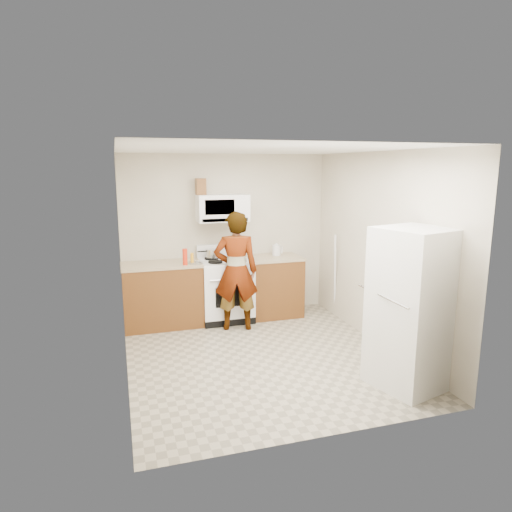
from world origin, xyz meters
name	(u,v)px	position (x,y,z in m)	size (l,w,h in m)	color
floor	(261,356)	(0.00, 0.00, 0.00)	(3.60, 3.60, 0.00)	gray
back_wall	(227,236)	(0.00, 1.79, 1.25)	(3.20, 0.02, 2.50)	beige
right_wall	(379,250)	(1.59, 0.00, 1.25)	(0.02, 3.60, 2.50)	beige
cabinet_left	(163,296)	(-1.04, 1.49, 0.45)	(1.12, 0.62, 0.90)	brown
counter_left	(161,265)	(-1.04, 1.49, 0.92)	(1.14, 0.64, 0.04)	tan
cabinet_right	(274,287)	(0.68, 1.49, 0.45)	(0.80, 0.62, 0.90)	brown
counter_right	(274,258)	(0.68, 1.49, 0.92)	(0.82, 0.64, 0.04)	tan
gas_range	(225,289)	(-0.10, 1.48, 0.49)	(0.76, 0.65, 1.13)	white
microwave	(222,208)	(-0.10, 1.61, 1.70)	(0.76, 0.38, 0.40)	white
person	(236,271)	(-0.05, 1.05, 0.85)	(0.62, 0.41, 1.70)	tan
fridge	(412,309)	(1.28, -1.17, 0.85)	(0.70, 0.70, 1.70)	silver
kettle	(276,250)	(0.75, 1.59, 1.01)	(0.13, 0.13, 0.16)	silver
jug	(201,187)	(-0.41, 1.64, 2.02)	(0.14, 0.14, 0.24)	brown
saucepan	(213,253)	(-0.25, 1.64, 1.01)	(0.22, 0.22, 0.12)	silver
tray	(237,260)	(0.04, 1.33, 0.96)	(0.25, 0.16, 0.05)	silver
bottle_spray	(185,257)	(-0.73, 1.29, 1.05)	(0.07, 0.07, 0.23)	red
bottle_hot_sauce	(192,258)	(-0.61, 1.40, 1.01)	(0.05, 0.05, 0.15)	#FBA61B
bottle_green_cap	(185,258)	(-0.72, 1.30, 1.03)	(0.06, 0.06, 0.20)	#167D19
pot_lid	(196,263)	(-0.55, 1.37, 0.94)	(0.26, 0.26, 0.01)	silver
broom	(335,275)	(1.56, 1.14, 0.66)	(0.03, 0.03, 1.32)	white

